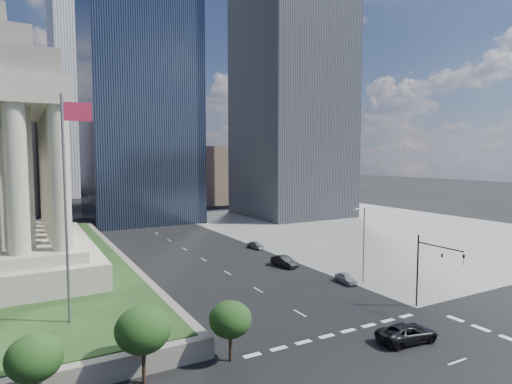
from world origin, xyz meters
TOP-DOWN VIEW (x-y plane):
  - ground at (0.00, 100.00)m, footprint 500.00×500.00m
  - sidewalk_ne at (46.00, 60.00)m, footprint 68.00×90.00m
  - flagpole at (-21.83, 24.00)m, footprint 2.52×0.24m
  - midrise_glass at (2.00, 95.00)m, footprint 26.00×26.00m
  - highrise_ne at (42.00, 85.00)m, footprint 26.00×28.00m
  - building_filler_ne at (32.00, 130.00)m, footprint 20.00×30.00m
  - building_filler_nw at (-30.00, 130.00)m, footprint 24.00×30.00m
  - traffic_signal_ne at (12.50, 13.70)m, footprint 0.30×5.74m
  - street_lamp_north at (13.33, 25.00)m, footprint 2.13×0.22m
  - pickup_truck at (4.44, 9.62)m, footprint 3.19×5.95m
  - parked_sedan_near at (11.50, 25.98)m, footprint 2.04×3.98m
  - parked_sedan_mid at (9.00, 37.03)m, footprint 4.91×2.28m
  - parked_sedan_far at (11.29, 50.05)m, footprint 3.92×1.99m

SIDE VIEW (x-z plane):
  - ground at x=0.00m, z-range 0.00..0.00m
  - sidewalk_ne at x=46.00m, z-range 0.00..0.03m
  - parked_sedan_far at x=11.29m, z-range 0.00..1.28m
  - parked_sedan_near at x=11.50m, z-range 0.00..1.30m
  - parked_sedan_mid at x=9.00m, z-range 0.00..1.56m
  - pickup_truck at x=4.44m, z-range 0.00..1.59m
  - traffic_signal_ne at x=12.50m, z-range 1.25..9.25m
  - street_lamp_north at x=13.33m, z-range 0.66..10.66m
  - building_filler_ne at x=32.00m, z-range 0.00..20.00m
  - flagpole at x=-21.83m, z-range 3.11..23.11m
  - building_filler_nw at x=-30.00m, z-range 0.00..28.00m
  - midrise_glass at x=2.00m, z-range 0.00..60.00m
  - highrise_ne at x=42.00m, z-range 0.00..100.00m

